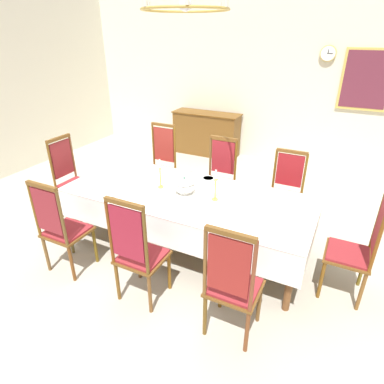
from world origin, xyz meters
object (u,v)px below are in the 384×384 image
at_px(chair_head_west, 71,177).
at_px(framed_painting, 366,80).
at_px(chair_north_c, 285,190).
at_px(bowl_far_left, 108,195).
at_px(chair_south_a, 61,227).
at_px(bowl_near_left, 208,179).
at_px(chair_south_c, 232,283).
at_px(spoon_secondary, 127,162).
at_px(chair_north_a, 161,163).
at_px(chair_north_b, 219,176).
at_px(candlestick_west, 160,176).
at_px(bowl_far_right, 84,189).
at_px(bowl_near_right, 133,163).
at_px(candlestick_east, 215,188).
at_px(mounted_clock, 328,53).
at_px(chair_south_b, 137,251).
at_px(dining_table, 187,199).
at_px(chair_head_east, 358,247).
at_px(chandelier, 185,8).
at_px(sideboard, 206,134).
at_px(spoon_primary, 217,180).
at_px(soup_tureen, 184,185).

height_order(chair_head_west, framed_painting, framed_painting).
distance_m(chair_north_c, bowl_far_left, 2.27).
xyz_separation_m(chair_south_a, bowl_near_left, (1.06, 1.47, 0.19)).
height_order(chair_south_c, spoon_secondary, chair_south_c).
height_order(chair_north_a, bowl_near_left, chair_north_a).
distance_m(chair_north_b, candlestick_west, 1.11).
xyz_separation_m(bowl_near_left, bowl_far_right, (-1.19, -0.95, 0.01)).
distance_m(bowl_near_right, bowl_far_left, 1.00).
bearing_deg(candlestick_east, chair_north_a, 143.14).
distance_m(chair_north_a, mounted_clock, 3.48).
bearing_deg(candlestick_east, chair_south_b, -109.59).
distance_m(chair_north_b, chair_north_c, 0.95).
relative_size(dining_table, bowl_far_left, 16.87).
height_order(dining_table, chair_north_b, chair_north_b).
distance_m(chair_head_east, mounted_clock, 3.90).
height_order(bowl_near_left, mounted_clock, mounted_clock).
bearing_deg(chair_south_b, mounted_clock, 78.09).
xyz_separation_m(chair_south_c, spoon_secondary, (-2.17, 1.50, 0.16)).
relative_size(candlestick_west, framed_painting, 0.36).
bearing_deg(chair_head_east, chair_north_b, 61.55).
height_order(chair_south_b, chandelier, chandelier).
relative_size(chair_head_east, sideboard, 0.81).
bearing_deg(chair_north_b, spoon_primary, 108.64).
relative_size(bowl_far_right, spoon_primary, 1.09).
height_order(bowl_far_left, chandelier, chandelier).
bearing_deg(soup_tureen, bowl_near_left, 77.88).
distance_m(chair_south_c, soup_tureen, 1.43).
bearing_deg(chair_south_a, mounted_clock, 66.69).
bearing_deg(soup_tureen, candlestick_east, 0.00).
bearing_deg(spoon_primary, sideboard, 105.93).
distance_m(dining_table, chair_north_c, 1.38).
xyz_separation_m(chair_north_c, bowl_far_right, (-2.07, -1.48, 0.21)).
bearing_deg(chair_north_c, sideboard, -45.97).
height_order(dining_table, chair_north_a, chair_north_a).
bearing_deg(spoon_secondary, bowl_far_right, -92.83).
bearing_deg(chair_head_east, bowl_near_left, 75.47).
distance_m(chair_north_b, bowl_far_right, 1.88).
bearing_deg(chair_north_a, chair_south_b, 116.07).
xyz_separation_m(chair_head_east, framed_painting, (-0.23, 3.49, 1.11)).
relative_size(chair_north_c, sideboard, 0.74).
bearing_deg(chair_south_a, spoon_secondary, 98.78).
bearing_deg(candlestick_east, chair_north_b, 109.65).
bearing_deg(chair_north_a, mounted_clock, -128.00).
xyz_separation_m(chair_north_b, candlestick_east, (0.36, -1.00, 0.32)).
bearing_deg(candlestick_west, candlestick_east, 0.00).
height_order(chair_south_b, mounted_clock, mounted_clock).
relative_size(chair_head_west, bowl_near_left, 7.26).
distance_m(chair_north_b, chandelier, 2.29).
relative_size(chair_north_a, spoon_secondary, 6.71).
xyz_separation_m(dining_table, bowl_near_right, (-1.10, 0.47, 0.10)).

